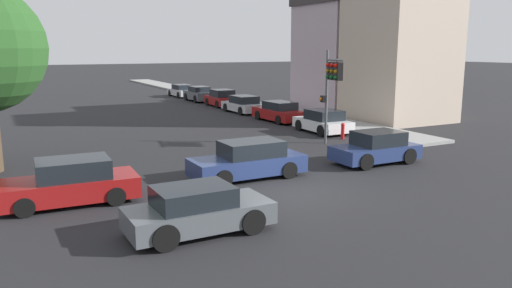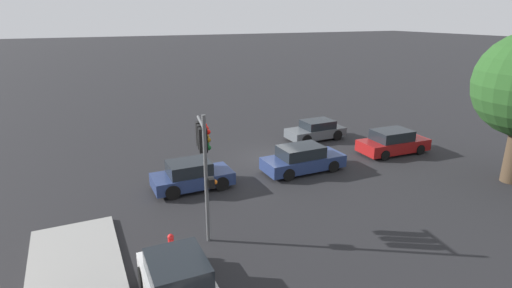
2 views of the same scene
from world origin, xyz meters
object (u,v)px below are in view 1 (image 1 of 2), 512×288
(parked_car_3, at_px, (222,98))
(parked_car_4, at_px, (199,94))
(crossing_car_1, at_px, (376,148))
(parked_car_0, at_px, (323,122))
(parked_car_5, at_px, (182,91))
(fire_hydrant, at_px, (343,131))
(crossing_car_3, at_px, (70,183))
(parked_car_1, at_px, (279,112))
(traffic_signal, at_px, (332,78))
(crossing_car_0, at_px, (248,161))
(crossing_car_2, at_px, (198,210))
(parked_car_2, at_px, (243,105))

(parked_car_3, bearing_deg, parked_car_4, 3.82)
(crossing_car_1, distance_m, parked_car_0, 8.23)
(parked_car_5, relative_size, fire_hydrant, 4.58)
(parked_car_5, bearing_deg, crossing_car_3, 153.17)
(fire_hydrant, bearing_deg, parked_car_4, 89.41)
(parked_car_1, bearing_deg, crossing_car_3, 128.00)
(traffic_signal, relative_size, parked_car_4, 1.18)
(crossing_car_0, xyz_separation_m, parked_car_5, (8.71, 32.82, -0.07))
(parked_car_3, height_order, parked_car_4, parked_car_3)
(crossing_car_2, relative_size, parked_car_3, 1.03)
(traffic_signal, relative_size, fire_hydrant, 5.34)
(crossing_car_1, xyz_separation_m, parked_car_0, (2.64, 7.79, -0.02))
(parked_car_1, distance_m, parked_car_2, 5.39)
(parked_car_2, xyz_separation_m, parked_car_3, (0.25, 4.76, 0.05))
(crossing_car_3, distance_m, parked_car_1, 20.16)
(crossing_car_2, distance_m, fire_hydrant, 15.76)
(parked_car_5, bearing_deg, parked_car_4, 177.87)
(parked_car_0, xyz_separation_m, parked_car_4, (-0.09, 20.36, 0.03))
(crossing_car_0, relative_size, parked_car_3, 1.16)
(crossing_car_0, relative_size, parked_car_0, 1.16)
(parked_car_0, bearing_deg, crossing_car_3, 117.09)
(crossing_car_0, xyz_separation_m, fire_hydrant, (8.46, 5.10, -0.20))
(parked_car_5, bearing_deg, parked_car_1, 178.22)
(crossing_car_2, xyz_separation_m, parked_car_1, (12.68, 17.40, 0.02))
(crossing_car_0, height_order, fire_hydrant, crossing_car_0)
(parked_car_0, distance_m, parked_car_3, 15.44)
(fire_hydrant, bearing_deg, crossing_car_2, -141.72)
(parked_car_4, height_order, fire_hydrant, parked_car_4)
(crossing_car_2, height_order, parked_car_0, parked_car_0)
(parked_car_4, bearing_deg, traffic_signal, 175.74)
(parked_car_5, bearing_deg, parked_car_3, 179.29)
(traffic_signal, height_order, crossing_car_0, traffic_signal)
(parked_car_1, bearing_deg, parked_car_4, -1.86)
(parked_car_0, xyz_separation_m, parked_car_1, (-0.02, 5.28, 0.01))
(crossing_car_3, xyz_separation_m, parked_car_5, (15.36, 33.08, -0.07))
(crossing_car_3, relative_size, parked_car_1, 0.98)
(parked_car_2, bearing_deg, parked_car_5, -1.74)
(parked_car_4, bearing_deg, crossing_car_2, 159.15)
(fire_hydrant, bearing_deg, parked_car_5, 89.48)
(crossing_car_2, relative_size, parked_car_2, 0.94)
(crossing_car_1, xyz_separation_m, crossing_car_2, (-10.05, -4.34, -0.03))
(crossing_car_0, xyz_separation_m, crossing_car_1, (6.14, -0.33, -0.02))
(crossing_car_3, relative_size, parked_car_4, 1.06)
(crossing_car_2, distance_m, parked_car_0, 17.56)
(crossing_car_0, xyz_separation_m, crossing_car_2, (-3.91, -4.67, -0.05))
(crossing_car_3, relative_size, fire_hydrant, 4.80)
(crossing_car_2, bearing_deg, parked_car_5, 70.45)
(crossing_car_0, relative_size, fire_hydrant, 4.90)
(crossing_car_3, bearing_deg, parked_car_2, -127.62)
(crossing_car_0, height_order, crossing_car_3, crossing_car_3)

